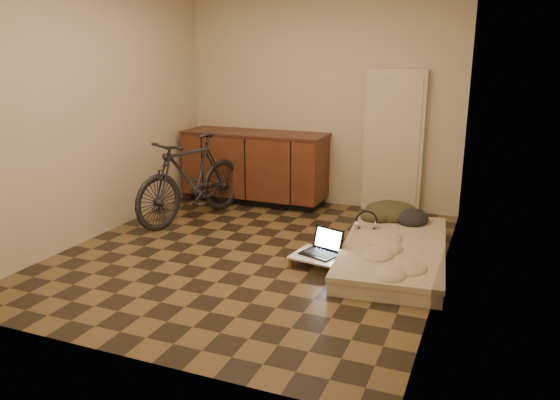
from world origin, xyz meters
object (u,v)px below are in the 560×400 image
at_px(futon, 394,252).
at_px(lap_desk, 327,258).
at_px(laptop, 323,248).
at_px(bicycle, 191,174).

bearing_deg(futon, lap_desk, -148.47).
bearing_deg(laptop, lap_desk, -22.58).
bearing_deg(bicycle, lap_desk, -7.96).
xyz_separation_m(futon, lap_desk, (-0.53, -0.40, 0.01)).
distance_m(bicycle, lap_desk, 2.08).
xyz_separation_m(bicycle, laptop, (1.81, -0.73, -0.39)).
xyz_separation_m(lap_desk, laptop, (-0.07, 0.06, 0.06)).
relative_size(bicycle, laptop, 4.30).
relative_size(bicycle, futon, 0.84).
xyz_separation_m(bicycle, futon, (2.40, -0.39, -0.46)).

